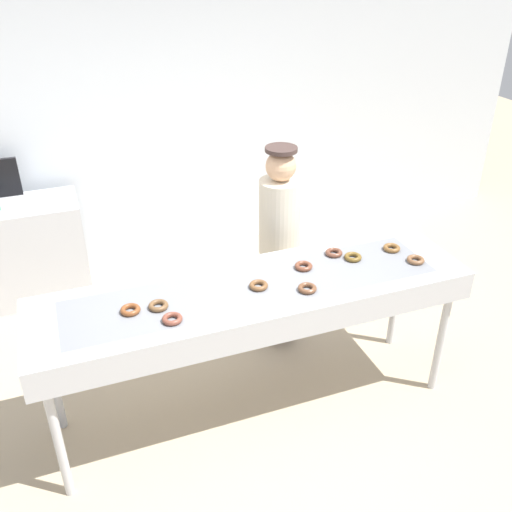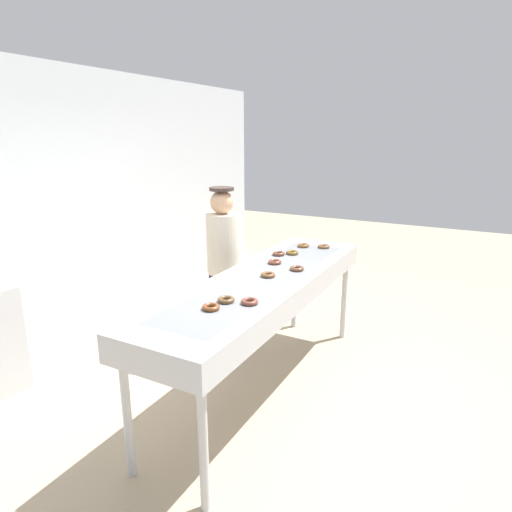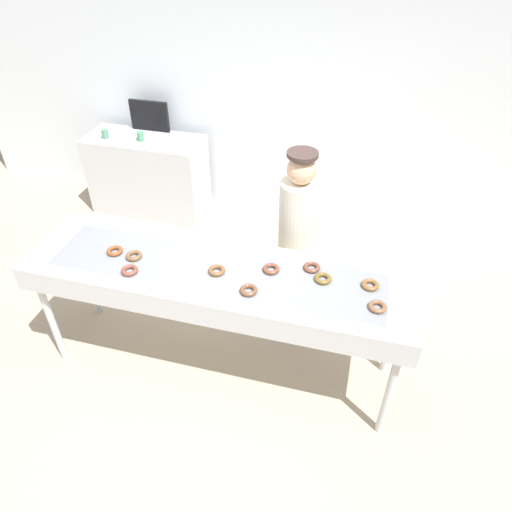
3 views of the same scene
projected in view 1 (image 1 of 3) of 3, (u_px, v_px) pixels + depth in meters
ground_plane at (255, 405)px, 4.03m from camera, size 16.00×16.00×0.00m
back_wall at (162, 118)px, 5.39m from camera, size 8.00×0.12×2.83m
fryer_conveyor at (255, 299)px, 3.58m from camera, size 2.80×0.73×1.02m
chocolate_donut_0 at (158, 306)px, 3.32m from camera, size 0.14×0.14×0.03m
chocolate_donut_1 at (259, 285)px, 3.51m from camera, size 0.12×0.12×0.03m
chocolate_donut_2 at (416, 260)px, 3.79m from camera, size 0.13×0.13×0.03m
chocolate_donut_3 at (172, 319)px, 3.20m from camera, size 0.17×0.17×0.03m
chocolate_donut_4 at (392, 248)px, 3.93m from camera, size 0.16×0.16×0.03m
chocolate_donut_5 at (304, 266)px, 3.71m from camera, size 0.16×0.16×0.03m
chocolate_donut_6 at (334, 253)px, 3.87m from camera, size 0.15×0.15×0.03m
chocolate_donut_7 at (130, 310)px, 3.28m from camera, size 0.15×0.15×0.03m
chocolate_donut_8 at (307, 288)px, 3.48m from camera, size 0.16×0.16×0.03m
chocolate_donut_9 at (353, 257)px, 3.82m from camera, size 0.14×0.14×0.03m
worker_baker at (279, 240)px, 4.27m from camera, size 0.31×0.31×1.65m
prep_counter at (7, 255)px, 5.01m from camera, size 1.33×0.56×0.92m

